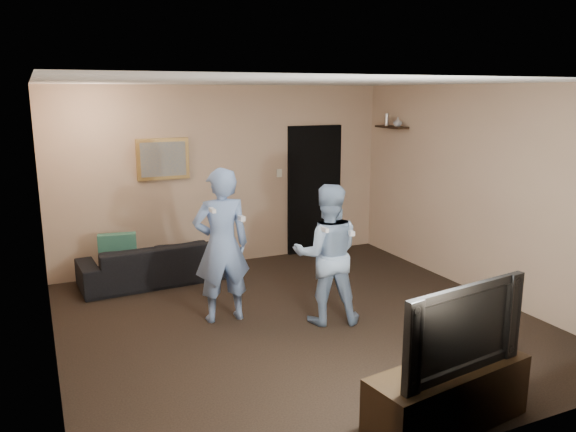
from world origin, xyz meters
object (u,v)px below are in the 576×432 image
sofa (152,263)px  tv_console (448,397)px  television (453,325)px  wii_player_left (222,245)px  wii_player_right (327,254)px

sofa → tv_console: 4.49m
television → wii_player_left: 2.84m
sofa → wii_player_left: (0.47, -1.58, 0.59)m
sofa → television: (1.36, -4.28, 0.56)m
tv_console → wii_player_right: 2.23m
wii_player_left → sofa: bearing=106.4°
tv_console → television: 0.58m
wii_player_left → tv_console: bearing=-71.6°
television → wii_player_right: (0.13, 2.17, -0.06)m
tv_console → wii_player_left: size_ratio=0.79×
sofa → wii_player_left: size_ratio=1.09×
tv_console → television: television is taller
sofa → television: size_ratio=1.59×
sofa → wii_player_right: size_ratio=1.21×
sofa → wii_player_left: bearing=103.0°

